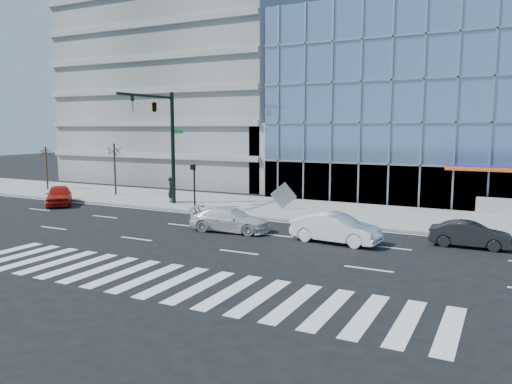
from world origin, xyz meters
The scene contains 16 objects.
ground centered at (0.00, 0.00, 0.00)m, with size 160.00×160.00×0.00m, color black.
sidewalk centered at (0.00, 8.00, 0.07)m, with size 120.00×8.00×0.15m, color gray.
parking_garage centered at (-20.00, 26.00, 10.00)m, with size 24.00×24.00×20.00m, color gray.
ramp_block centered at (-6.00, 18.00, 3.00)m, with size 6.00×8.00×6.00m, color gray.
tower_far_mid centered at (-58.00, 64.00, 30.00)m, with size 13.00×13.00×60.00m, color #475A7B.
tower_backdrop centered at (-30.00, 70.00, 24.00)m, with size 14.00×14.00×48.00m, color gray.
traffic_signal centered at (-11.00, 4.57, 6.16)m, with size 1.14×5.74×8.00m.
ped_signal_post centered at (-8.50, 4.94, 2.14)m, with size 0.30×0.33×3.00m.
street_tree_near centered at (-18.00, 7.50, 3.78)m, with size 1.10×1.10×4.23m.
street_tree_far centered at (-26.00, 7.50, 3.45)m, with size 1.10×1.10×3.87m.
white_suv centered at (-2.66, -0.20, 0.65)m, with size 1.83×4.51×1.31m, color silver.
white_sedan centered at (3.34, -0.14, 0.73)m, with size 1.54×4.42×1.46m, color white.
dark_sedan centered at (9.34, 1.87, 0.61)m, with size 1.29×3.69×1.21m, color black.
red_sedan centered at (-18.52, 2.17, 0.72)m, with size 1.71×4.24×1.45m, color #B3190D.
pedestrian centered at (-11.44, 6.28, 1.08)m, with size 0.68×0.45×1.86m, color black.
tilted_panel centered at (-2.75, 7.22, 1.06)m, with size 1.30×0.06×1.30m, color #999999.
Camera 1 is at (10.85, -23.46, 5.70)m, focal length 35.00 mm.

